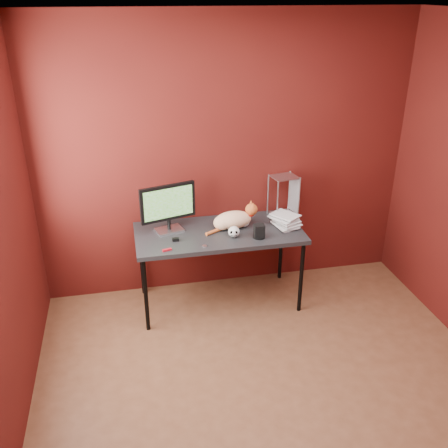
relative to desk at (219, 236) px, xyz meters
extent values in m
cube|color=brown|center=(0.15, -1.37, -0.70)|extent=(3.50, 3.50, 0.01)
cube|color=silver|center=(0.15, -1.37, 1.90)|extent=(3.50, 3.50, 0.02)
cube|color=#480F0D|center=(0.15, 0.38, 0.60)|extent=(3.50, 0.02, 2.60)
cube|color=black|center=(0.00, 0.00, 0.03)|extent=(1.50, 0.70, 0.04)
cylinder|color=black|center=(-0.70, -0.30, -0.34)|extent=(0.04, 0.04, 0.71)
cylinder|color=black|center=(0.70, -0.30, -0.34)|extent=(0.04, 0.04, 0.71)
cylinder|color=black|center=(-0.70, 0.30, -0.34)|extent=(0.04, 0.04, 0.71)
cylinder|color=black|center=(0.70, 0.30, -0.34)|extent=(0.04, 0.04, 0.71)
cube|color=silver|center=(-0.44, 0.10, 0.06)|extent=(0.27, 0.22, 0.02)
cylinder|color=black|center=(-0.44, 0.10, 0.12)|extent=(0.03, 0.03, 0.10)
cube|color=black|center=(-0.44, 0.10, 0.33)|extent=(0.50, 0.17, 0.33)
cube|color=#184512|center=(-0.44, 0.10, 0.33)|extent=(0.44, 0.13, 0.27)
ellipsoid|color=orange|center=(0.14, 0.04, 0.13)|extent=(0.36, 0.21, 0.16)
ellipsoid|color=orange|center=(0.04, 0.03, 0.12)|extent=(0.17, 0.16, 0.13)
sphere|color=silver|center=(0.24, 0.05, 0.11)|extent=(0.11, 0.11, 0.11)
sphere|color=#C55A26|center=(0.31, 0.05, 0.21)|extent=(0.11, 0.11, 0.11)
cone|color=#C55A26|center=(0.32, 0.03, 0.27)|extent=(0.04, 0.04, 0.05)
cone|color=#C55A26|center=(0.32, 0.08, 0.27)|extent=(0.04, 0.04, 0.05)
cylinder|color=#B1170B|center=(0.30, 0.05, 0.17)|extent=(0.08, 0.08, 0.01)
cylinder|color=#C55A26|center=(-0.05, -0.02, 0.07)|extent=(0.17, 0.12, 0.03)
ellipsoid|color=silver|center=(0.11, -0.14, 0.10)|extent=(0.10, 0.10, 0.10)
ellipsoid|color=black|center=(0.09, -0.18, 0.11)|extent=(0.03, 0.01, 0.03)
ellipsoid|color=black|center=(0.13, -0.18, 0.11)|extent=(0.03, 0.01, 0.03)
cube|color=black|center=(0.11, -0.19, 0.09)|extent=(0.06, 0.02, 0.01)
cylinder|color=black|center=(0.32, -0.20, 0.06)|extent=(0.11, 0.11, 0.02)
cube|color=black|center=(0.32, -0.20, 0.12)|extent=(0.09, 0.08, 0.11)
imported|color=beige|center=(0.54, -0.03, 0.17)|extent=(0.23, 0.27, 0.24)
imported|color=beige|center=(0.54, -0.03, 0.41)|extent=(0.24, 0.29, 0.24)
imported|color=beige|center=(0.54, -0.03, 0.66)|extent=(0.26, 0.29, 0.24)
imported|color=beige|center=(0.54, -0.03, 0.90)|extent=(0.28, 0.30, 0.24)
imported|color=beige|center=(0.54, -0.03, 1.14)|extent=(0.29, 0.30, 0.24)
cylinder|color=silver|center=(0.55, 0.13, 0.25)|extent=(0.01, 0.01, 0.40)
cylinder|color=silver|center=(0.79, 0.13, 0.25)|extent=(0.01, 0.01, 0.40)
cylinder|color=silver|center=(0.55, 0.32, 0.25)|extent=(0.01, 0.01, 0.40)
cylinder|color=silver|center=(0.79, 0.32, 0.25)|extent=(0.01, 0.01, 0.40)
cube|color=silver|center=(0.67, 0.22, 0.06)|extent=(0.26, 0.23, 0.01)
cube|color=silver|center=(0.67, 0.22, 0.44)|extent=(0.26, 0.23, 0.01)
cube|color=#B50D1B|center=(-0.50, -0.27, 0.06)|extent=(0.08, 0.04, 0.02)
cube|color=black|center=(-0.40, -0.11, 0.06)|extent=(0.06, 0.04, 0.03)
cylinder|color=silver|center=(-0.18, -0.26, 0.05)|extent=(0.04, 0.04, 0.00)
camera|label=1|loc=(-0.78, -3.95, 2.03)|focal=40.00mm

